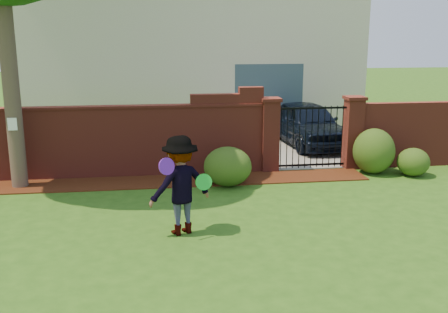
{
  "coord_description": "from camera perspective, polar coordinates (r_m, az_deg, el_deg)",
  "views": [
    {
      "loc": [
        -0.54,
        -8.67,
        3.5
      ],
      "look_at": [
        0.87,
        1.4,
        1.05
      ],
      "focal_mm": 41.83,
      "sensor_mm": 36.0,
      "label": 1
    }
  ],
  "objects": [
    {
      "name": "brick_wall",
      "position": [
        13.01,
        -14.28,
        1.72
      ],
      "size": [
        8.7,
        0.31,
        2.16
      ],
      "color": "maroon",
      "rests_on": "ground"
    },
    {
      "name": "house",
      "position": [
        20.72,
        -3.76,
        12.6
      ],
      "size": [
        12.4,
        6.4,
        6.3
      ],
      "color": "beige",
      "rests_on": "ground"
    },
    {
      "name": "man",
      "position": [
        9.11,
        -4.73,
        -3.2
      ],
      "size": [
        1.3,
        1.03,
        1.76
      ],
      "primitive_type": "imported",
      "rotation": [
        0.0,
        0.0,
        3.52
      ],
      "color": "gray",
      "rests_on": "ground"
    },
    {
      "name": "paper_notice",
      "position": [
        12.43,
        -22.13,
        3.29
      ],
      "size": [
        0.2,
        0.01,
        0.28
      ],
      "primitive_type": "cube",
      "color": "white",
      "rests_on": "tree"
    },
    {
      "name": "car",
      "position": [
        16.34,
        9.46,
        3.43
      ],
      "size": [
        1.95,
        4.11,
        1.36
      ],
      "primitive_type": "imported",
      "rotation": [
        0.0,
        0.0,
        0.09
      ],
      "color": "black",
      "rests_on": "ground"
    },
    {
      "name": "frisbee_purple",
      "position": [
        8.68,
        -6.29,
        -1.08
      ],
      "size": [
        0.3,
        0.22,
        0.29
      ],
      "primitive_type": "cylinder",
      "rotation": [
        1.36,
        0.0,
        0.51
      ],
      "color": "#671CB4",
      "rests_on": "man"
    },
    {
      "name": "shrub_left",
      "position": [
        12.04,
        0.4,
        -1.09
      ],
      "size": [
        1.11,
        1.11,
        0.91
      ],
      "primitive_type": "ellipsoid",
      "color": "#204314",
      "rests_on": "ground"
    },
    {
      "name": "pillar_right",
      "position": [
        13.9,
        13.91,
        2.61
      ],
      "size": [
        0.5,
        0.5,
        1.88
      ],
      "color": "maroon",
      "rests_on": "ground"
    },
    {
      "name": "mulch_bed",
      "position": [
        12.51,
        -9.52,
        -2.82
      ],
      "size": [
        11.1,
        1.08,
        0.03
      ],
      "primitive_type": "cube",
      "color": "#38170A",
      "rests_on": "ground"
    },
    {
      "name": "brick_wall_return",
      "position": [
        14.78,
        21.12,
        2.31
      ],
      "size": [
        4.0,
        0.25,
        1.7
      ],
      "primitive_type": "cube",
      "color": "maroon",
      "rests_on": "ground"
    },
    {
      "name": "shrub_right",
      "position": [
        13.69,
        19.98,
        -0.58
      ],
      "size": [
        0.79,
        0.79,
        0.7
      ],
      "primitive_type": "ellipsoid",
      "color": "#204314",
      "rests_on": "ground"
    },
    {
      "name": "pillar_left",
      "position": [
        13.25,
        5.03,
        2.43
      ],
      "size": [
        0.5,
        0.5,
        1.88
      ],
      "color": "maroon",
      "rests_on": "ground"
    },
    {
      "name": "ground",
      "position": [
        9.36,
        -4.12,
        -8.47
      ],
      "size": [
        80.0,
        80.0,
        0.01
      ],
      "primitive_type": "cube",
      "color": "#295314",
      "rests_on": "ground"
    },
    {
      "name": "iron_gate",
      "position": [
        13.55,
        9.56,
        2.11
      ],
      "size": [
        1.78,
        0.03,
        1.6
      ],
      "color": "black",
      "rests_on": "ground"
    },
    {
      "name": "driveway",
      "position": [
        17.5,
        5.57,
        1.98
      ],
      "size": [
        3.2,
        8.0,
        0.01
      ],
      "primitive_type": "cube",
      "color": "gray",
      "rests_on": "ground"
    },
    {
      "name": "shrub_middle",
      "position": [
        13.59,
        16.05,
        0.57
      ],
      "size": [
        1.04,
        1.04,
        1.14
      ],
      "primitive_type": "ellipsoid",
      "color": "#204314",
      "rests_on": "ground"
    },
    {
      "name": "frisbee_green",
      "position": [
        8.96,
        -2.23,
        -2.8
      ],
      "size": [
        0.29,
        0.07,
        0.29
      ],
      "primitive_type": "cylinder",
      "rotation": [
        1.43,
        0.0,
        -0.0
      ],
      "color": "green",
      "rests_on": "man"
    }
  ]
}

